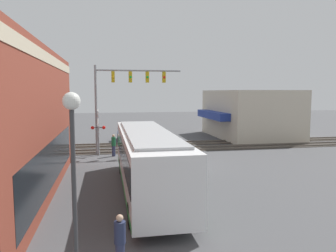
{
  "coord_description": "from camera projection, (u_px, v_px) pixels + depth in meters",
  "views": [
    {
      "loc": [
        -22.62,
        4.81,
        5.2
      ],
      "look_at": [
        5.14,
        -0.4,
        2.24
      ],
      "focal_mm": 35.0,
      "sensor_mm": 36.0,
      "label": 1
    }
  ],
  "objects": [
    {
      "name": "ground_plane",
      "position": [
        176.0,
        164.0,
        23.53
      ],
      "size": [
        120.0,
        120.0,
        0.0
      ],
      "primitive_type": "plane",
      "color": "#4C4C4F"
    },
    {
      "name": "shop_building",
      "position": [
        249.0,
        114.0,
        37.68
      ],
      "size": [
        11.77,
        8.87,
        5.37
      ],
      "color": "beige",
      "rests_on": "ground"
    },
    {
      "name": "city_bus",
      "position": [
        147.0,
        158.0,
        16.93
      ],
      "size": [
        12.49,
        2.59,
        3.22
      ],
      "color": "white",
      "rests_on": "ground"
    },
    {
      "name": "traffic_signal_gantry",
      "position": [
        123.0,
        88.0,
        27.12
      ],
      "size": [
        0.42,
        7.19,
        7.37
      ],
      "color": "gray",
      "rests_on": "ground"
    },
    {
      "name": "crossing_signal",
      "position": [
        98.0,
        128.0,
        26.61
      ],
      "size": [
        1.41,
        1.18,
        3.81
      ],
      "color": "gray",
      "rests_on": "ground"
    },
    {
      "name": "streetlamp",
      "position": [
        74.0,
        176.0,
        8.18
      ],
      "size": [
        0.44,
        0.44,
        5.2
      ],
      "color": "#38383A",
      "rests_on": "ground"
    },
    {
      "name": "rail_track_near",
      "position": [
        162.0,
        150.0,
        29.39
      ],
      "size": [
        2.6,
        60.0,
        0.15
      ],
      "color": "#332D28",
      "rests_on": "ground"
    },
    {
      "name": "rail_track_far",
      "position": [
        156.0,
        144.0,
        32.52
      ],
      "size": [
        2.6,
        60.0,
        0.15
      ],
      "color": "#332D28",
      "rests_on": "ground"
    },
    {
      "name": "parked_car_blue",
      "position": [
        126.0,
        135.0,
        34.6
      ],
      "size": [
        4.46,
        1.82,
        1.5
      ],
      "color": "navy",
      "rests_on": "ground"
    },
    {
      "name": "pedestrian_at_crossing",
      "position": [
        114.0,
        145.0,
        26.45
      ],
      "size": [
        0.34,
        0.34,
        1.79
      ],
      "color": "#2D3351",
      "rests_on": "ground"
    },
    {
      "name": "pedestrian_by_lamp",
      "position": [
        120.0,
        241.0,
        9.57
      ],
      "size": [
        0.34,
        0.34,
        1.66
      ],
      "color": "#2D3351",
      "rests_on": "ground"
    }
  ]
}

